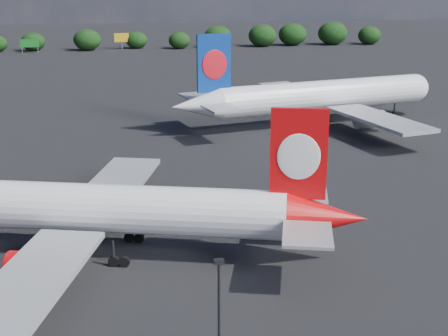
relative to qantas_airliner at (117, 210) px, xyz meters
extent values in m
plane|color=black|center=(-6.64, 46.53, -4.18)|extent=(500.00, 500.00, 0.00)
cylinder|color=white|center=(-1.40, 0.43, 0.14)|extent=(32.59, 13.77, 4.31)
cone|color=red|center=(17.55, -5.41, 0.14)|extent=(7.86, 6.15, 4.31)
cube|color=red|center=(15.08, -4.64, 5.66)|extent=(4.66, 1.81, 7.76)
ellipsoid|color=white|center=(15.01, -4.89, 5.50)|extent=(3.51, 1.23, 3.97)
ellipsoid|color=white|center=(15.16, -4.40, 5.50)|extent=(3.51, 1.23, 3.97)
cube|color=#A7A9AF|center=(14.51, -9.43, 0.48)|extent=(5.23, 6.09, 0.26)
cube|color=#A7A9AF|center=(17.30, -0.36, 0.48)|extent=(5.23, 6.09, 0.26)
cube|color=#A7A9AF|center=(-6.35, -9.78, -1.24)|extent=(10.44, 18.14, 0.47)
cube|color=#A7A9AF|center=(0.25, 11.66, -1.24)|extent=(10.44, 18.14, 0.47)
cylinder|color=red|center=(-6.73, -5.15, -2.37)|extent=(4.81, 3.49, 2.33)
cube|color=#A7A9AF|center=(-6.73, -5.15, -1.76)|extent=(1.89, 0.81, 1.04)
cylinder|color=red|center=(-2.67, 8.04, -2.37)|extent=(4.81, 3.49, 2.33)
cube|color=#A7A9AF|center=(-2.67, 8.04, -1.76)|extent=(1.89, 0.81, 1.04)
cylinder|color=black|center=(-0.52, -2.55, -2.88)|extent=(0.30, 0.30, 2.16)
cylinder|color=black|center=(-0.52, -2.55, -3.70)|extent=(1.02, 0.65, 0.95)
cylinder|color=black|center=(0.39, -2.83, -3.70)|extent=(1.02, 0.65, 0.95)
cylinder|color=black|center=(1.01, 2.40, -2.88)|extent=(0.30, 0.30, 2.16)
cylinder|color=black|center=(1.01, 2.40, -3.70)|extent=(1.02, 0.65, 0.95)
cylinder|color=black|center=(1.91, 2.12, -3.70)|extent=(1.02, 0.65, 0.95)
cylinder|color=white|center=(35.33, 46.27, 0.77)|extent=(37.80, 12.60, 4.95)
sphere|color=white|center=(53.72, 50.15, 0.77)|extent=(5.86, 5.86, 4.95)
cone|color=white|center=(13.07, 41.58, 0.77)|extent=(8.76, 6.47, 4.95)
cube|color=navy|center=(15.98, 42.19, 7.10)|extent=(5.43, 1.61, 8.90)
ellipsoid|color=red|center=(16.04, 41.90, 6.92)|extent=(4.11, 1.05, 4.55)
ellipsoid|color=red|center=(15.92, 42.48, 6.92)|extent=(4.11, 1.05, 4.55)
cube|color=#A7A9AF|center=(16.13, 36.66, 1.16)|extent=(5.58, 6.73, 0.30)
cube|color=#A7A9AF|center=(13.89, 47.31, 1.16)|extent=(5.58, 6.73, 0.30)
cube|color=#A7A9AF|center=(39.93, 34.10, -0.81)|extent=(10.38, 20.68, 0.54)
cube|color=#A7A9AF|center=(34.62, 59.26, -0.81)|extent=(10.38, 20.68, 0.54)
cylinder|color=#A7A9AF|center=(40.84, 39.35, -2.10)|extent=(5.39, 3.63, 2.67)
cube|color=#A7A9AF|center=(40.84, 39.35, -1.41)|extent=(2.19, 0.74, 1.19)
cylinder|color=#A7A9AF|center=(37.57, 54.83, -2.10)|extent=(5.39, 3.63, 2.67)
cube|color=#A7A9AF|center=(37.57, 54.83, -1.41)|extent=(2.19, 0.74, 1.19)
cylinder|color=black|center=(34.01, 42.96, -2.69)|extent=(0.33, 0.33, 2.47)
cylinder|color=black|center=(34.01, 42.96, -3.63)|extent=(1.16, 0.66, 1.09)
cylinder|color=black|center=(32.95, 42.74, -3.63)|extent=(1.16, 0.66, 1.09)
cylinder|color=black|center=(32.79, 48.77, -2.69)|extent=(0.33, 0.33, 2.47)
cylinder|color=black|center=(32.79, 48.77, -3.63)|extent=(1.16, 0.66, 1.09)
cylinder|color=black|center=(31.72, 48.54, -3.63)|extent=(1.16, 0.66, 1.09)
cylinder|color=black|center=(49.85, 49.34, -2.74)|extent=(0.28, 0.28, 2.47)
cylinder|color=black|center=(49.85, 49.34, -3.73)|extent=(0.94, 0.52, 0.89)
cylinder|color=black|center=(5.34, -21.39, 0.15)|extent=(0.16, 0.16, 8.65)
cube|color=black|center=(5.34, -21.39, 4.63)|extent=(0.55, 0.30, 0.28)
cube|color=#14681F|center=(-24.64, 162.53, -0.98)|extent=(6.00, 0.30, 2.60)
cylinder|color=gray|center=(-27.14, 162.53, -3.18)|extent=(0.20, 0.20, 2.00)
cylinder|color=gray|center=(-22.14, 162.53, -3.18)|extent=(0.20, 0.20, 2.00)
cube|color=gold|center=(5.36, 168.53, -0.18)|extent=(5.00, 0.30, 3.00)
cylinder|color=gray|center=(5.36, 168.53, -2.93)|extent=(0.30, 0.30, 2.50)
ellipsoid|color=black|center=(-24.18, 169.03, -1.10)|extent=(8.00, 6.77, 6.15)
ellipsoid|color=black|center=(-6.19, 166.91, -0.63)|extent=(9.22, 7.80, 7.09)
ellipsoid|color=black|center=(10.52, 170.15, -1.26)|extent=(7.59, 6.42, 5.84)
ellipsoid|color=black|center=(25.10, 166.45, -1.29)|extent=(7.50, 6.35, 5.77)
ellipsoid|color=black|center=(38.90, 167.57, -0.36)|extent=(9.93, 8.40, 7.64)
ellipsoid|color=black|center=(55.20, 168.11, -0.27)|extent=(10.15, 8.59, 7.81)
ellipsoid|color=black|center=(66.97, 169.94, -0.20)|extent=(10.34, 8.75, 7.95)
ellipsoid|color=black|center=(82.11, 169.38, 0.03)|extent=(10.94, 9.25, 8.41)
ellipsoid|color=black|center=(96.05, 168.27, -0.87)|extent=(8.59, 7.27, 6.61)
camera|label=1|loc=(-0.21, -52.43, 19.73)|focal=50.00mm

